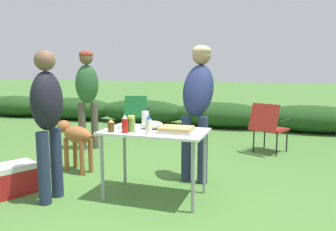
{
  "coord_description": "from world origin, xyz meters",
  "views": [
    {
      "loc": [
        1.2,
        -3.21,
        1.4
      ],
      "look_at": [
        0.11,
        0.1,
        0.89
      ],
      "focal_mm": 35.0,
      "sensor_mm": 36.0,
      "label": 1
    }
  ],
  "objects_px": {
    "mixing_bowl": "(152,125)",
    "mayo_bottle": "(148,125)",
    "folding_table": "(155,137)",
    "standing_person_in_gray_fleece": "(48,113)",
    "paper_cup_stack": "(145,119)",
    "standing_person_in_dark_puffer": "(198,97)",
    "camp_chair_green_behind_table": "(268,125)",
    "camp_chair_near_hedge": "(137,113)",
    "ketchup_bottle": "(125,124)",
    "cooler_box": "(12,179)",
    "relish_jar": "(131,124)",
    "plate_stack": "(127,126)",
    "food_tray": "(176,130)",
    "beer_bottle": "(111,126)",
    "standing_person_with_beanie": "(87,89)",
    "dog": "(76,137)"
  },
  "relations": [
    {
      "from": "relish_jar",
      "to": "beer_bottle",
      "type": "xyz_separation_m",
      "value": [
        -0.2,
        -0.07,
        -0.02
      ]
    },
    {
      "from": "paper_cup_stack",
      "to": "standing_person_in_dark_puffer",
      "type": "distance_m",
      "value": 0.74
    },
    {
      "from": "ketchup_bottle",
      "to": "camp_chair_green_behind_table",
      "type": "bearing_deg",
      "value": 61.8
    },
    {
      "from": "plate_stack",
      "to": "paper_cup_stack",
      "type": "xyz_separation_m",
      "value": [
        0.15,
        0.19,
        0.06
      ]
    },
    {
      "from": "folding_table",
      "to": "beer_bottle",
      "type": "distance_m",
      "value": 0.48
    },
    {
      "from": "relish_jar",
      "to": "camp_chair_green_behind_table",
      "type": "xyz_separation_m",
      "value": [
        1.32,
        2.48,
        -0.36
      ]
    },
    {
      "from": "camp_chair_green_behind_table",
      "to": "paper_cup_stack",
      "type": "bearing_deg",
      "value": -98.16
    },
    {
      "from": "dog",
      "to": "camp_chair_green_behind_table",
      "type": "bearing_deg",
      "value": -34.82
    },
    {
      "from": "beer_bottle",
      "to": "camp_chair_near_hedge",
      "type": "xyz_separation_m",
      "value": [
        -1.14,
        3.29,
        -0.34
      ]
    },
    {
      "from": "folding_table",
      "to": "standing_person_with_beanie",
      "type": "height_order",
      "value": "standing_person_with_beanie"
    },
    {
      "from": "paper_cup_stack",
      "to": "camp_chair_near_hedge",
      "type": "distance_m",
      "value": 3.16
    },
    {
      "from": "standing_person_in_gray_fleece",
      "to": "cooler_box",
      "type": "xyz_separation_m",
      "value": [
        -0.53,
        0.0,
        -0.77
      ]
    },
    {
      "from": "folding_table",
      "to": "mixing_bowl",
      "type": "bearing_deg",
      "value": 125.75
    },
    {
      "from": "standing_person_in_dark_puffer",
      "to": "ketchup_bottle",
      "type": "bearing_deg",
      "value": -115.87
    },
    {
      "from": "camp_chair_near_hedge",
      "to": "standing_person_with_beanie",
      "type": "bearing_deg",
      "value": -114.28
    },
    {
      "from": "cooler_box",
      "to": "camp_chair_near_hedge",
      "type": "bearing_deg",
      "value": -155.01
    },
    {
      "from": "mayo_bottle",
      "to": "standing_person_with_beanie",
      "type": "xyz_separation_m",
      "value": [
        -1.86,
        1.88,
        0.21
      ]
    },
    {
      "from": "paper_cup_stack",
      "to": "ketchup_bottle",
      "type": "height_order",
      "value": "ketchup_bottle"
    },
    {
      "from": "relish_jar",
      "to": "camp_chair_green_behind_table",
      "type": "distance_m",
      "value": 2.83
    },
    {
      "from": "mixing_bowl",
      "to": "standing_person_with_beanie",
      "type": "relative_size",
      "value": 0.15
    },
    {
      "from": "standing_person_in_dark_puffer",
      "to": "camp_chair_green_behind_table",
      "type": "bearing_deg",
      "value": 67.49
    },
    {
      "from": "relish_jar",
      "to": "standing_person_in_dark_puffer",
      "type": "relative_size",
      "value": 0.1
    },
    {
      "from": "standing_person_with_beanie",
      "to": "dog",
      "type": "relative_size",
      "value": 2.16
    },
    {
      "from": "beer_bottle",
      "to": "mayo_bottle",
      "type": "xyz_separation_m",
      "value": [
        0.41,
        0.01,
        0.03
      ]
    },
    {
      "from": "beer_bottle",
      "to": "camp_chair_green_behind_table",
      "type": "xyz_separation_m",
      "value": [
        1.52,
        2.54,
        -0.34
      ]
    },
    {
      "from": "beer_bottle",
      "to": "mayo_bottle",
      "type": "height_order",
      "value": "mayo_bottle"
    },
    {
      "from": "food_tray",
      "to": "cooler_box",
      "type": "distance_m",
      "value": 1.93
    },
    {
      "from": "mayo_bottle",
      "to": "dog",
      "type": "height_order",
      "value": "mayo_bottle"
    },
    {
      "from": "cooler_box",
      "to": "standing_person_in_dark_puffer",
      "type": "bearing_deg",
      "value": 146.71
    },
    {
      "from": "folding_table",
      "to": "cooler_box",
      "type": "bearing_deg",
      "value": -164.72
    },
    {
      "from": "folding_table",
      "to": "standing_person_in_dark_puffer",
      "type": "height_order",
      "value": "standing_person_in_dark_puffer"
    },
    {
      "from": "folding_table",
      "to": "standing_person_in_gray_fleece",
      "type": "distance_m",
      "value": 1.14
    },
    {
      "from": "standing_person_in_gray_fleece",
      "to": "beer_bottle",
      "type": "bearing_deg",
      "value": -73.45
    },
    {
      "from": "plate_stack",
      "to": "mixing_bowl",
      "type": "distance_m",
      "value": 0.28
    },
    {
      "from": "folding_table",
      "to": "standing_person_in_dark_puffer",
      "type": "xyz_separation_m",
      "value": [
        0.3,
        0.71,
        0.39
      ]
    },
    {
      "from": "plate_stack",
      "to": "ketchup_bottle",
      "type": "relative_size",
      "value": 1.06
    },
    {
      "from": "beer_bottle",
      "to": "mixing_bowl",
      "type": "bearing_deg",
      "value": 43.55
    },
    {
      "from": "relish_jar",
      "to": "ketchup_bottle",
      "type": "bearing_deg",
      "value": -125.34
    },
    {
      "from": "ketchup_bottle",
      "to": "cooler_box",
      "type": "bearing_deg",
      "value": -171.17
    },
    {
      "from": "mixing_bowl",
      "to": "plate_stack",
      "type": "bearing_deg",
      "value": -168.83
    },
    {
      "from": "relish_jar",
      "to": "standing_person_with_beanie",
      "type": "height_order",
      "value": "standing_person_with_beanie"
    },
    {
      "from": "paper_cup_stack",
      "to": "mayo_bottle",
      "type": "xyz_separation_m",
      "value": [
        0.21,
        -0.44,
        0.01
      ]
    },
    {
      "from": "standing_person_in_gray_fleece",
      "to": "mixing_bowl",
      "type": "bearing_deg",
      "value": -62.96
    },
    {
      "from": "mixing_bowl",
      "to": "mayo_bottle",
      "type": "distance_m",
      "value": 0.32
    },
    {
      "from": "dog",
      "to": "cooler_box",
      "type": "bearing_deg",
      "value": -172.84
    },
    {
      "from": "standing_person_in_gray_fleece",
      "to": "camp_chair_near_hedge",
      "type": "xyz_separation_m",
      "value": [
        -0.52,
        3.49,
        -0.47
      ]
    },
    {
      "from": "mixing_bowl",
      "to": "beer_bottle",
      "type": "relative_size",
      "value": 1.86
    },
    {
      "from": "plate_stack",
      "to": "folding_table",
      "type": "bearing_deg",
      "value": -6.18
    },
    {
      "from": "camp_chair_near_hedge",
      "to": "standing_person_in_dark_puffer",
      "type": "bearing_deg",
      "value": -63.85
    },
    {
      "from": "food_tray",
      "to": "plate_stack",
      "type": "relative_size",
      "value": 1.85
    }
  ]
}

